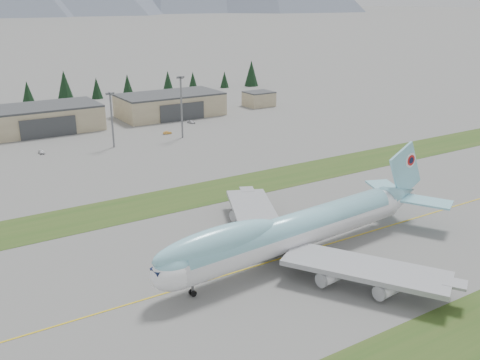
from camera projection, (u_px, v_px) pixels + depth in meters
ground at (275, 260)px, 114.80m from camera, size 7000.00×7000.00×0.00m
grass_strip_near at (415, 355)px, 84.26m from camera, size 400.00×14.00×0.08m
grass_strip_far at (183, 198)px, 150.97m from camera, size 400.00×18.00×0.08m
taxiway_line_main at (275, 260)px, 114.80m from camera, size 400.00×0.40×0.02m
boeing_747_freighter at (294, 230)px, 113.23m from camera, size 77.53×66.77×20.42m
hangar_center at (41, 119)px, 226.05m from camera, size 48.00×26.60×10.80m
hangar_right at (170, 105)px, 256.12m from camera, size 48.00×26.60×10.80m
control_shed at (259, 99)px, 280.17m from camera, size 14.00×12.00×7.60m
service_vehicle_a at (42, 154)px, 194.34m from camera, size 1.83×4.09×1.37m
service_vehicle_b at (167, 134)px, 222.61m from camera, size 3.73×1.56×1.20m
service_vehicle_c at (191, 123)px, 242.01m from camera, size 2.83×4.37×1.18m
conifer_belt at (38, 92)px, 281.12m from camera, size 265.88×17.14×16.83m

